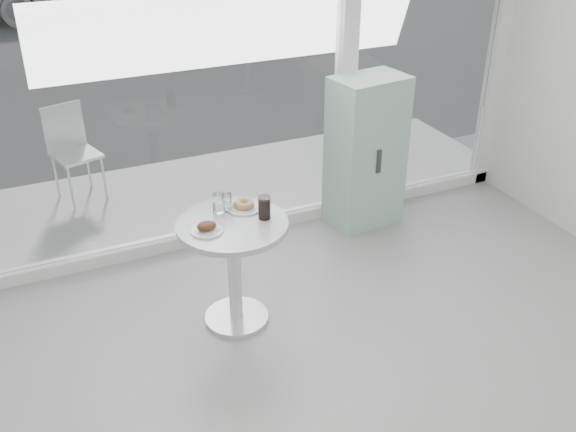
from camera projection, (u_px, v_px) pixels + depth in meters
name	position (u px, v px, depth m)	size (l,w,h in m)	color
storefront	(250.00, 27.00, 4.70)	(5.00, 0.14, 3.00)	white
main_table	(234.00, 252.00, 4.18)	(0.72, 0.72, 0.77)	silver
patio_deck	(217.00, 190.00, 6.13)	(5.60, 1.60, 0.05)	silver
mint_cabinet	(366.00, 152.00, 5.36)	(0.64, 0.48, 1.29)	#9BC6AF
patio_chair	(72.00, 146.00, 5.74)	(0.46, 0.46, 0.86)	silver
plate_fritter	(207.00, 228.00, 3.96)	(0.20, 0.20, 0.07)	white
plate_donut	(244.00, 205.00, 4.23)	(0.24, 0.24, 0.06)	white
water_tumbler_a	(219.00, 204.00, 4.16)	(0.08, 0.08, 0.13)	white
water_tumbler_b	(227.00, 203.00, 4.19)	(0.07, 0.07, 0.12)	white
cola_glass	(264.00, 208.00, 4.09)	(0.08, 0.08, 0.15)	white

